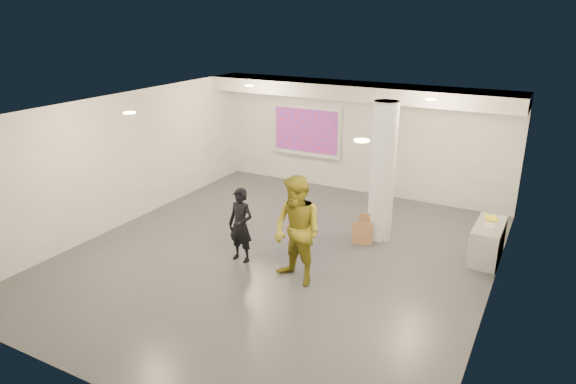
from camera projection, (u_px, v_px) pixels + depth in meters
The scene contains 20 objects.
floor at pixel (279, 256), 10.43m from camera, with size 8.00×9.00×0.01m, color #373B3F.
ceiling at pixel (278, 109), 9.43m from camera, with size 8.00×9.00×0.01m, color silver.
wall_back at pixel (361, 138), 13.66m from camera, with size 8.00×0.01×3.00m, color silver.
wall_front at pixel (96, 292), 6.19m from camera, with size 8.00×0.01×3.00m, color silver.
wall_left at pixel (126, 159), 11.71m from camera, with size 0.01×9.00×3.00m, color silver.
wall_right at pixel (498, 224), 8.14m from camera, with size 0.01×9.00×3.00m, color silver.
soffit_band at pixel (355, 91), 12.77m from camera, with size 8.00×1.10×0.36m, color silver.
downlight_nw at pixel (249, 86), 12.49m from camera, with size 0.22×0.22×0.02m, color #FFF97E.
downlight_ne at pixel (431, 100), 10.53m from camera, with size 0.22×0.22×0.02m, color #FFF97E.
downlight_sw at pixel (130, 113), 9.17m from camera, with size 0.22×0.22×0.02m, color #FFF97E.
downlight_se at pixel (362, 141), 7.21m from camera, with size 0.22×0.22×0.02m, color #FFF97E.
column at pixel (382, 172), 10.75m from camera, with size 0.52×0.52×3.00m, color white.
projection_screen at pixel (306, 131), 14.33m from camera, with size 2.10×0.13×1.42m.
credenza at pixel (488, 241), 10.20m from camera, with size 0.53×1.26×0.74m, color #999B9E.
papers_stack at pixel (489, 226), 10.00m from camera, with size 0.21×0.27×0.02m, color silver.
postit_pad at pixel (491, 218), 10.34m from camera, with size 0.22×0.30×0.03m, color #FFF219.
cardboard_back at pixel (371, 227), 11.02m from camera, with size 0.55×0.05×0.60m, color #936942.
cardboard_front at pixel (362, 233), 10.87m from camera, with size 0.44×0.04×0.49m, color #936942.
woman at pixel (241, 225), 10.01m from camera, with size 0.55×0.36×1.50m, color black.
man at pixel (297, 231), 9.11m from camera, with size 0.98×0.76×2.01m, color olive.
Camera 1 is at (4.62, -8.19, 4.70)m, focal length 32.00 mm.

